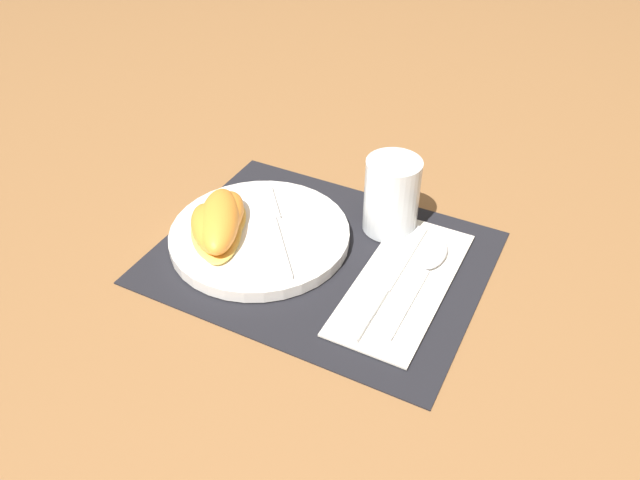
% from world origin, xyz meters
% --- Properties ---
extents(ground_plane, '(3.00, 3.00, 0.00)m').
position_xyz_m(ground_plane, '(0.00, 0.00, 0.00)').
color(ground_plane, olive).
extents(placemat, '(0.40, 0.32, 0.00)m').
position_xyz_m(placemat, '(0.00, 0.00, 0.00)').
color(placemat, black).
rests_on(placemat, ground_plane).
extents(plate, '(0.23, 0.23, 0.02)m').
position_xyz_m(plate, '(-0.08, -0.01, 0.01)').
color(plate, white).
rests_on(plate, placemat).
extents(juice_glass, '(0.07, 0.07, 0.10)m').
position_xyz_m(juice_glass, '(0.05, 0.09, 0.05)').
color(juice_glass, silver).
rests_on(juice_glass, placemat).
extents(napkin, '(0.10, 0.25, 0.00)m').
position_xyz_m(napkin, '(0.11, -0.00, 0.01)').
color(napkin, white).
rests_on(napkin, placemat).
extents(knife, '(0.02, 0.22, 0.01)m').
position_xyz_m(knife, '(0.10, -0.01, 0.01)').
color(knife, silver).
rests_on(knife, napkin).
extents(spoon, '(0.03, 0.19, 0.01)m').
position_xyz_m(spoon, '(0.13, 0.03, 0.01)').
color(spoon, silver).
rests_on(spoon, napkin).
extents(fork, '(0.14, 0.16, 0.00)m').
position_xyz_m(fork, '(-0.08, 0.01, 0.02)').
color(fork, silver).
rests_on(fork, plate).
extents(citrus_wedge_0, '(0.09, 0.12, 0.03)m').
position_xyz_m(citrus_wedge_0, '(-0.13, -0.02, 0.03)').
color(citrus_wedge_0, '#F7C656').
rests_on(citrus_wedge_0, plate).
extents(citrus_wedge_1, '(0.12, 0.14, 0.04)m').
position_xyz_m(citrus_wedge_1, '(-0.13, -0.04, 0.04)').
color(citrus_wedge_1, '#F7C656').
rests_on(citrus_wedge_1, plate).
extents(citrus_wedge_2, '(0.11, 0.11, 0.04)m').
position_xyz_m(citrus_wedge_2, '(-0.13, -0.05, 0.04)').
color(citrus_wedge_2, '#F7C656').
rests_on(citrus_wedge_2, plate).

